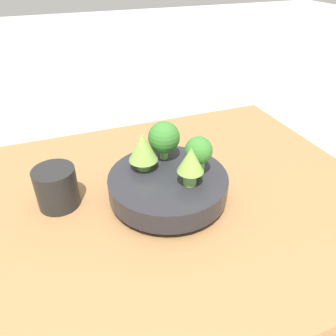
% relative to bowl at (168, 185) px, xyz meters
% --- Properties ---
extents(ground_plane, '(6.00, 6.00, 0.00)m').
position_rel_bowl_xyz_m(ground_plane, '(-0.04, 0.01, -0.08)').
color(ground_plane, beige).
extents(table, '(1.02, 0.74, 0.05)m').
position_rel_bowl_xyz_m(table, '(-0.04, 0.01, -0.06)').
color(table, '#9E7042').
rests_on(table, ground_plane).
extents(bowl, '(0.26, 0.26, 0.06)m').
position_rel_bowl_xyz_m(bowl, '(0.00, 0.00, 0.00)').
color(bowl, '#28282D').
rests_on(bowl, table).
extents(broccoli_floret_back, '(0.07, 0.07, 0.09)m').
position_rel_bowl_xyz_m(broccoli_floret_back, '(0.02, 0.07, 0.08)').
color(broccoli_floret_back, '#7AB256').
rests_on(broccoli_floret_back, bowl).
extents(romanesco_piece_far, '(0.06, 0.06, 0.09)m').
position_rel_bowl_xyz_m(romanesco_piece_far, '(-0.04, 0.05, 0.08)').
color(romanesco_piece_far, '#609347').
rests_on(romanesco_piece_far, bowl).
extents(romanesco_piece_near, '(0.05, 0.05, 0.09)m').
position_rel_bowl_xyz_m(romanesco_piece_near, '(0.03, -0.04, 0.08)').
color(romanesco_piece_near, '#6BA34C').
rests_on(romanesco_piece_near, bowl).
extents(broccoli_floret_right, '(0.06, 0.06, 0.08)m').
position_rel_bowl_xyz_m(broccoli_floret_right, '(0.06, -0.01, 0.08)').
color(broccoli_floret_right, '#6BA34C').
rests_on(broccoli_floret_right, bowl).
extents(cup, '(0.09, 0.09, 0.09)m').
position_rel_bowl_xyz_m(cup, '(-0.22, 0.06, 0.01)').
color(cup, black).
rests_on(cup, table).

